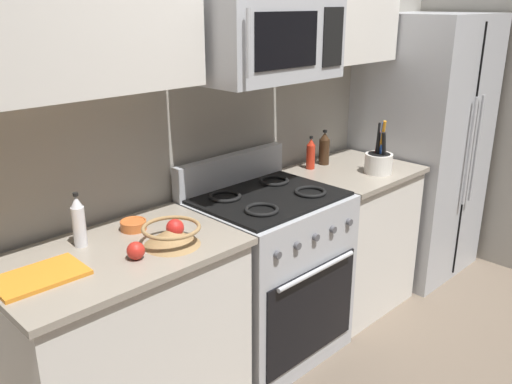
{
  "coord_description": "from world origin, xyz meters",
  "views": [
    {
      "loc": [
        -1.91,
        -1.14,
        1.88
      ],
      "look_at": [
        -0.21,
        0.57,
        1.03
      ],
      "focal_mm": 38.04,
      "sensor_mm": 36.0,
      "label": 1
    }
  ],
  "objects_px": {
    "apple_loose": "(136,251)",
    "utensil_crock": "(379,162)",
    "range_oven": "(267,273)",
    "bottle_vinegar": "(79,222)",
    "fruit_basket": "(172,234)",
    "bottle_hot_sauce": "(311,154)",
    "refrigerator": "(420,147)",
    "cutting_board": "(40,277)",
    "prep_bowl": "(133,225)",
    "bottle_soy": "(324,149)",
    "microwave": "(265,38)"
  },
  "relations": [
    {
      "from": "microwave",
      "to": "bottle_hot_sauce",
      "type": "relative_size",
      "value": 3.6
    },
    {
      "from": "utensil_crock",
      "to": "fruit_basket",
      "type": "relative_size",
      "value": 1.29
    },
    {
      "from": "cutting_board",
      "to": "bottle_soy",
      "type": "height_order",
      "value": "bottle_soy"
    },
    {
      "from": "microwave",
      "to": "prep_bowl",
      "type": "height_order",
      "value": "microwave"
    },
    {
      "from": "range_oven",
      "to": "utensil_crock",
      "type": "relative_size",
      "value": 3.4
    },
    {
      "from": "refrigerator",
      "to": "apple_loose",
      "type": "relative_size",
      "value": 24.74
    },
    {
      "from": "cutting_board",
      "to": "refrigerator",
      "type": "bearing_deg",
      "value": -0.25
    },
    {
      "from": "range_oven",
      "to": "bottle_soy",
      "type": "xyz_separation_m",
      "value": [
        0.7,
        0.19,
        0.54
      ]
    },
    {
      "from": "refrigerator",
      "to": "bottle_soy",
      "type": "height_order",
      "value": "refrigerator"
    },
    {
      "from": "cutting_board",
      "to": "bottle_vinegar",
      "type": "xyz_separation_m",
      "value": [
        0.25,
        0.16,
        0.1
      ]
    },
    {
      "from": "bottle_soy",
      "to": "bottle_vinegar",
      "type": "relative_size",
      "value": 0.93
    },
    {
      "from": "apple_loose",
      "to": "bottle_soy",
      "type": "relative_size",
      "value": 0.34
    },
    {
      "from": "apple_loose",
      "to": "utensil_crock",
      "type": "bearing_deg",
      "value": -1.21
    },
    {
      "from": "bottle_soy",
      "to": "prep_bowl",
      "type": "xyz_separation_m",
      "value": [
        -1.43,
        -0.05,
        -0.08
      ]
    },
    {
      "from": "range_oven",
      "to": "bottle_soy",
      "type": "distance_m",
      "value": 0.9
    },
    {
      "from": "cutting_board",
      "to": "bottle_hot_sauce",
      "type": "height_order",
      "value": "bottle_hot_sauce"
    },
    {
      "from": "bottle_hot_sauce",
      "to": "bottle_vinegar",
      "type": "relative_size",
      "value": 0.86
    },
    {
      "from": "bottle_hot_sauce",
      "to": "bottle_vinegar",
      "type": "xyz_separation_m",
      "value": [
        -1.54,
        -0.04,
        0.02
      ]
    },
    {
      "from": "utensil_crock",
      "to": "fruit_basket",
      "type": "xyz_separation_m",
      "value": [
        -1.48,
        0.04,
        -0.02
      ]
    },
    {
      "from": "utensil_crock",
      "to": "prep_bowl",
      "type": "bearing_deg",
      "value": 168.93
    },
    {
      "from": "fruit_basket",
      "to": "apple_loose",
      "type": "height_order",
      "value": "fruit_basket"
    },
    {
      "from": "range_oven",
      "to": "bottle_soy",
      "type": "relative_size",
      "value": 5.0
    },
    {
      "from": "utensil_crock",
      "to": "microwave",
      "type": "bearing_deg",
      "value": 166.96
    },
    {
      "from": "refrigerator",
      "to": "apple_loose",
      "type": "bearing_deg",
      "value": -177.57
    },
    {
      "from": "range_oven",
      "to": "bottle_vinegar",
      "type": "height_order",
      "value": "bottle_vinegar"
    },
    {
      "from": "utensil_crock",
      "to": "fruit_basket",
      "type": "distance_m",
      "value": 1.48
    },
    {
      "from": "apple_loose",
      "to": "bottle_vinegar",
      "type": "distance_m",
      "value": 0.3
    },
    {
      "from": "fruit_basket",
      "to": "microwave",
      "type": "bearing_deg",
      "value": 11.27
    },
    {
      "from": "bottle_vinegar",
      "to": "prep_bowl",
      "type": "height_order",
      "value": "bottle_vinegar"
    },
    {
      "from": "apple_loose",
      "to": "bottle_hot_sauce",
      "type": "bearing_deg",
      "value": 11.96
    },
    {
      "from": "fruit_basket",
      "to": "prep_bowl",
      "type": "relative_size",
      "value": 2.11
    },
    {
      "from": "refrigerator",
      "to": "bottle_soy",
      "type": "bearing_deg",
      "value": 166.05
    },
    {
      "from": "utensil_crock",
      "to": "bottle_hot_sauce",
      "type": "height_order",
      "value": "utensil_crock"
    },
    {
      "from": "apple_loose",
      "to": "bottle_soy",
      "type": "xyz_separation_m",
      "value": [
        1.58,
        0.31,
        0.06
      ]
    },
    {
      "from": "refrigerator",
      "to": "cutting_board",
      "type": "bearing_deg",
      "value": 179.75
    },
    {
      "from": "cutting_board",
      "to": "bottle_hot_sauce",
      "type": "distance_m",
      "value": 1.8
    },
    {
      "from": "bottle_soy",
      "to": "bottle_hot_sauce",
      "type": "bearing_deg",
      "value": -178.69
    },
    {
      "from": "refrigerator",
      "to": "bottle_soy",
      "type": "distance_m",
      "value": 0.86
    },
    {
      "from": "cutting_board",
      "to": "range_oven",
      "type": "bearing_deg",
      "value": 0.23
    },
    {
      "from": "utensil_crock",
      "to": "bottle_hot_sauce",
      "type": "bearing_deg",
      "value": 122.61
    },
    {
      "from": "refrigerator",
      "to": "bottle_hot_sauce",
      "type": "bearing_deg",
      "value": 168.1
    },
    {
      "from": "range_oven",
      "to": "prep_bowl",
      "type": "height_order",
      "value": "range_oven"
    },
    {
      "from": "refrigerator",
      "to": "bottle_hot_sauce",
      "type": "distance_m",
      "value": 0.99
    },
    {
      "from": "prep_bowl",
      "to": "range_oven",
      "type": "bearing_deg",
      "value": -10.99
    },
    {
      "from": "cutting_board",
      "to": "bottle_hot_sauce",
      "type": "xyz_separation_m",
      "value": [
        1.79,
        0.19,
        0.08
      ]
    },
    {
      "from": "cutting_board",
      "to": "prep_bowl",
      "type": "relative_size",
      "value": 2.75
    },
    {
      "from": "range_oven",
      "to": "fruit_basket",
      "type": "distance_m",
      "value": 0.85
    },
    {
      "from": "bottle_vinegar",
      "to": "bottle_soy",
      "type": "bearing_deg",
      "value": 1.34
    },
    {
      "from": "prep_bowl",
      "to": "bottle_hot_sauce",
      "type": "bearing_deg",
      "value": 2.05
    },
    {
      "from": "utensil_crock",
      "to": "apple_loose",
      "type": "xyz_separation_m",
      "value": [
        -1.66,
        0.04,
        -0.03
      ]
    }
  ]
}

